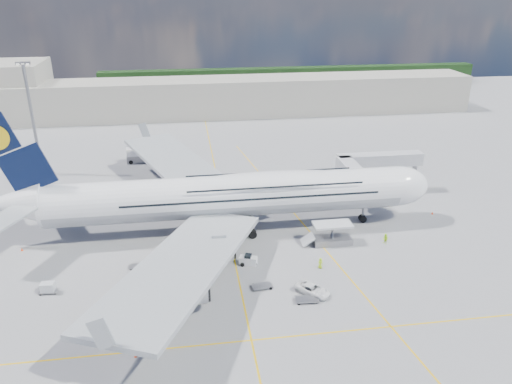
{
  "coord_description": "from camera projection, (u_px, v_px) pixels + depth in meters",
  "views": [
    {
      "loc": [
        -6.76,
        -69.45,
        40.99
      ],
      "look_at": [
        4.73,
        8.0,
        8.06
      ],
      "focal_mm": 35.0,
      "sensor_mm": 36.0,
      "label": 1
    }
  ],
  "objects": [
    {
      "name": "light_mast",
      "position": [
        32.0,
        118.0,
        110.63
      ],
      "size": [
        3.0,
        0.7,
        25.5
      ],
      "color": "gray",
      "rests_on": "ground"
    },
    {
      "name": "cone_wing_left_outer",
      "position": [
        188.0,
        169.0,
        118.23
      ],
      "size": [
        0.46,
        0.46,
        0.58
      ],
      "color": "#FD3D0D",
      "rests_on": "ground"
    },
    {
      "name": "cone_wing_right_outer",
      "position": [
        136.0,
        355.0,
        59.09
      ],
      "size": [
        0.4,
        0.4,
        0.51
      ],
      "color": "#FD3D0D",
      "rests_on": "ground"
    },
    {
      "name": "crew_nose",
      "position": [
        362.0,
        218.0,
        92.3
      ],
      "size": [
        0.69,
        0.69,
        1.62
      ],
      "primitive_type": "imported",
      "rotation": [
        0.0,
        0.0,
        0.79
      ],
      "color": "#ABEF19",
      "rests_on": "ground"
    },
    {
      "name": "cone_wing_left_inner",
      "position": [
        159.0,
        217.0,
        93.83
      ],
      "size": [
        0.43,
        0.43,
        0.54
      ],
      "color": "#FD3D0D",
      "rests_on": "ground"
    },
    {
      "name": "catering_truck_inner",
      "position": [
        155.0,
        202.0,
        96.65
      ],
      "size": [
        6.72,
        4.4,
        3.71
      ],
      "rotation": [
        0.0,
        0.0,
        0.4
      ],
      "color": "gray",
      "rests_on": "ground"
    },
    {
      "name": "taxi_line_diag",
      "position": [
        304.0,
        225.0,
        91.14
      ],
      "size": [
        14.16,
        99.06,
        0.01
      ],
      "primitive_type": "cube",
      "rotation": [
        0.0,
        0.0,
        0.14
      ],
      "color": "#EBB40C",
      "rests_on": "ground"
    },
    {
      "name": "cargo_loader",
      "position": [
        331.0,
        236.0,
        84.56
      ],
      "size": [
        8.53,
        3.2,
        3.67
      ],
      "color": "silver",
      "rests_on": "ground"
    },
    {
      "name": "dolly_nose_near",
      "position": [
        262.0,
        286.0,
        72.36
      ],
      "size": [
        3.16,
        2.02,
        0.43
      ],
      "rotation": [
        0.0,
        0.0,
        0.16
      ],
      "color": "gray",
      "rests_on": "ground"
    },
    {
      "name": "crew_wing",
      "position": [
        202.0,
        258.0,
        78.56
      ],
      "size": [
        0.44,
        1.05,
        1.79
      ],
      "primitive_type": "imported",
      "rotation": [
        0.0,
        0.0,
        1.57
      ],
      "color": "yellow",
      "rests_on": "ground"
    },
    {
      "name": "taxi_line_cross",
      "position": [
        251.0,
        340.0,
        61.9
      ],
      "size": [
        120.0,
        0.25,
        0.01
      ],
      "primitive_type": "cube",
      "color": "#EBB40C",
      "rests_on": "ground"
    },
    {
      "name": "dolly_back",
      "position": [
        48.0,
        288.0,
        71.05
      ],
      "size": [
        2.66,
        1.56,
        1.63
      ],
      "rotation": [
        0.0,
        0.0,
        -0.08
      ],
      "color": "gray",
      "rests_on": "ground"
    },
    {
      "name": "dolly_row_c",
      "position": [
        138.0,
        266.0,
        77.56
      ],
      "size": [
        2.83,
        1.59,
        0.41
      ],
      "rotation": [
        0.0,
        0.0,
        0.04
      ],
      "color": "gray",
      "rests_on": "ground"
    },
    {
      "name": "taxi_line_main",
      "position": [
        234.0,
        259.0,
        80.13
      ],
      "size": [
        0.25,
        220.0,
        0.01
      ],
      "primitive_type": "cube",
      "color": "#EBB40C",
      "rests_on": "ground"
    },
    {
      "name": "cone_wing_right_inner",
      "position": [
        223.0,
        261.0,
        78.97
      ],
      "size": [
        0.41,
        0.41,
        0.52
      ],
      "color": "#FD3D0D",
      "rests_on": "ground"
    },
    {
      "name": "cone_nose",
      "position": [
        432.0,
        213.0,
        95.54
      ],
      "size": [
        0.39,
        0.39,
        0.5
      ],
      "color": "#FD3D0D",
      "rests_on": "ground"
    },
    {
      "name": "crew_loader",
      "position": [
        385.0,
        239.0,
        84.35
      ],
      "size": [
        1.06,
        1.16,
        1.91
      ],
      "primitive_type": "imported",
      "rotation": [
        0.0,
        0.0,
        -1.1
      ],
      "color": "#C1FA1A",
      "rests_on": "ground"
    },
    {
      "name": "dolly_row_b",
      "position": [
        183.0,
        288.0,
        71.98
      ],
      "size": [
        2.64,
        1.45,
        0.38
      ],
      "rotation": [
        0.0,
        0.0,
        -0.02
      ],
      "color": "gray",
      "rests_on": "ground"
    },
    {
      "name": "dolly_nose_far",
      "position": [
        307.0,
        299.0,
        69.31
      ],
      "size": [
        3.34,
        1.98,
        0.47
      ],
      "rotation": [
        0.0,
        0.0,
        -0.09
      ],
      "color": "gray",
      "rests_on": "ground"
    },
    {
      "name": "jet_bridge",
      "position": [
        369.0,
        166.0,
        100.6
      ],
      "size": [
        18.8,
        12.1,
        8.5
      ],
      "color": "#B7B7BC",
      "rests_on": "ground"
    },
    {
      "name": "baggage_tug",
      "position": [
        248.0,
        260.0,
        78.31
      ],
      "size": [
        3.02,
        2.15,
        1.72
      ],
      "rotation": [
        0.0,
        0.0,
        -0.35
      ],
      "color": "white",
      "rests_on": "ground"
    },
    {
      "name": "terminal",
      "position": [
        203.0,
        98.0,
        164.43
      ],
      "size": [
        180.0,
        16.0,
        12.0
      ],
      "primitive_type": "cube",
      "color": "#B2AD9E",
      "rests_on": "ground"
    },
    {
      "name": "airliner",
      "position": [
        229.0,
        195.0,
        86.62
      ],
      "size": [
        77.26,
        79.15,
        23.71
      ],
      "color": "white",
      "rests_on": "ground"
    },
    {
      "name": "crew_tug",
      "position": [
        193.0,
        290.0,
        70.47
      ],
      "size": [
        1.25,
        0.77,
        1.86
      ],
      "primitive_type": "imported",
      "rotation": [
        0.0,
        0.0,
        -0.07
      ],
      "color": "#ACFE1A",
      "rests_on": "ground"
    },
    {
      "name": "crew_van",
      "position": [
        320.0,
        263.0,
        77.2
      ],
      "size": [
        0.97,
        1.03,
        1.77
      ],
      "primitive_type": "imported",
      "rotation": [
        0.0,
        0.0,
        2.23
      ],
      "color": "#B7EA18",
      "rests_on": "ground"
    },
    {
      "name": "ground",
      "position": [
        234.0,
        259.0,
        80.13
      ],
      "size": [
        300.0,
        300.0,
        0.0
      ],
      "primitive_type": "plane",
      "color": "gray",
      "rests_on": "ground"
    },
    {
      "name": "catering_truck_outer",
      "position": [
        139.0,
        156.0,
        122.61
      ],
      "size": [
        6.33,
        2.73,
        3.7
      ],
      "rotation": [
        0.0,
        0.0,
        0.09
      ],
      "color": "gray",
      "rests_on": "ground"
    },
    {
      "name": "dolly_row_a",
      "position": [
        129.0,
        297.0,
        69.85
      ],
      "size": [
        3.02,
        2.04,
        0.41
      ],
      "rotation": [
        0.0,
        0.0,
        -0.22
      ],
      "color": "gray",
      "rests_on": "ground"
    },
    {
      "name": "tree_line",
      "position": [
        292.0,
        77.0,
        211.64
      ],
      "size": [
        160.0,
        6.0,
        8.0
      ],
      "primitive_type": "cube",
      "color": "#193814",
      "rests_on": "ground"
    },
    {
      "name": "cone_tail",
      "position": [
        22.0,
        249.0,
        82.47
      ],
      "size": [
        0.4,
        0.4,
        0.52
      ],
      "color": "#FD3D0D",
      "rests_on": "ground"
    },
    {
      "name": "service_van",
      "position": [
        313.0,
        290.0,
        70.87
      ],
      "size": [
        5.22,
        5.28,
        1.41
      ],
      "primitive_type": "imported",
      "rotation": [
        0.0,
        0.0,
        0.77
      ],
      "color": "white",
      "rests_on": "ground"
    }
  ]
}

